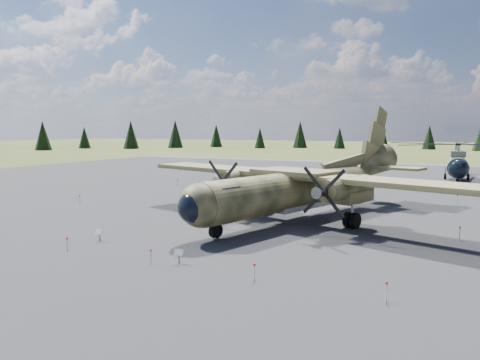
% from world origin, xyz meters
% --- Properties ---
extents(ground, '(500.00, 500.00, 0.00)m').
position_xyz_m(ground, '(0.00, 0.00, 0.00)').
color(ground, brown).
rests_on(ground, ground).
extents(apron, '(120.00, 120.00, 0.04)m').
position_xyz_m(apron, '(0.00, 10.00, 0.00)').
color(apron, '#525357').
rests_on(apron, ground).
extents(transport_plane, '(29.94, 26.71, 10.00)m').
position_xyz_m(transport_plane, '(5.08, 2.35, 2.87)').
color(transport_plane, '#32361D').
rests_on(transport_plane, ground).
extents(helicopter_near, '(21.49, 24.75, 5.23)m').
position_xyz_m(helicopter_near, '(15.41, 38.29, 3.71)').
color(helicopter_near, slate).
rests_on(helicopter_near, ground).
extents(info_placard_left, '(0.50, 0.22, 0.79)m').
position_xyz_m(info_placard_left, '(-4.21, -10.64, 0.53)').
color(info_placard_left, gray).
rests_on(info_placard_left, ground).
extents(info_placard_right, '(0.53, 0.29, 0.79)m').
position_xyz_m(info_placard_right, '(3.20, -12.66, 0.52)').
color(info_placard_right, gray).
rests_on(info_placard_right, ground).
extents(barrier_fence, '(33.12, 29.62, 0.85)m').
position_xyz_m(barrier_fence, '(-0.46, -0.08, 0.51)').
color(barrier_fence, white).
rests_on(barrier_fence, ground).
extents(treeline, '(301.27, 309.25, 10.95)m').
position_xyz_m(treeline, '(-0.08, 0.10, 4.73)').
color(treeline, black).
rests_on(treeline, ground).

